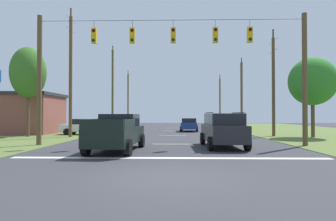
{
  "coord_description": "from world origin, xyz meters",
  "views": [
    {
      "loc": [
        0.23,
        -8.69,
        1.9
      ],
      "look_at": [
        -0.27,
        11.26,
        2.21
      ],
      "focal_mm": 30.33,
      "sensor_mm": 36.0,
      "label": 1
    }
  ],
  "objects_px": {
    "utility_pole_near_left": "(220,100)",
    "distant_car_oncoming": "(189,124)",
    "pickup_truck": "(117,132)",
    "distant_car_crossing_white": "(85,126)",
    "overhead_signal_span": "(171,70)",
    "utility_pole_far_right": "(242,94)",
    "suv_black": "(223,129)",
    "roadside_store": "(13,113)",
    "utility_pole_far_left": "(71,73)",
    "utility_pole_distant_right": "(113,87)",
    "tree_roadside_far_right": "(313,82)",
    "utility_pole_distant_left": "(128,98)",
    "tree_roadside_right": "(28,73)",
    "utility_pole_mid_right": "(273,83)"
  },
  "relations": [
    {
      "from": "overhead_signal_span",
      "to": "utility_pole_far_left",
      "type": "xyz_separation_m",
      "value": [
        -8.71,
        6.5,
        0.83
      ]
    },
    {
      "from": "tree_roadside_right",
      "to": "tree_roadside_far_right",
      "type": "bearing_deg",
      "value": -0.5
    },
    {
      "from": "tree_roadside_far_right",
      "to": "suv_black",
      "type": "bearing_deg",
      "value": -139.72
    },
    {
      "from": "distant_car_oncoming",
      "to": "utility_pole_far_left",
      "type": "relative_size",
      "value": 0.4
    },
    {
      "from": "utility_pole_distant_right",
      "to": "utility_pole_distant_left",
      "type": "height_order",
      "value": "utility_pole_distant_right"
    },
    {
      "from": "overhead_signal_span",
      "to": "distant_car_oncoming",
      "type": "relative_size",
      "value": 3.81
    },
    {
      "from": "suv_black",
      "to": "roadside_store",
      "type": "xyz_separation_m",
      "value": [
        -19.5,
        11.99,
        1.02
      ]
    },
    {
      "from": "distant_car_crossing_white",
      "to": "utility_pole_far_right",
      "type": "height_order",
      "value": "utility_pole_far_right"
    },
    {
      "from": "utility_pole_distant_left",
      "to": "distant_car_oncoming",
      "type": "bearing_deg",
      "value": -62.95
    },
    {
      "from": "pickup_truck",
      "to": "tree_roadside_far_right",
      "type": "bearing_deg",
      "value": 32.05
    },
    {
      "from": "pickup_truck",
      "to": "tree_roadside_right",
      "type": "distance_m",
      "value": 14.31
    },
    {
      "from": "utility_pole_distant_left",
      "to": "utility_pole_mid_right",
      "type": "bearing_deg",
      "value": -58.21
    },
    {
      "from": "distant_car_oncoming",
      "to": "tree_roadside_far_right",
      "type": "distance_m",
      "value": 13.94
    },
    {
      "from": "suv_black",
      "to": "utility_pole_distant_right",
      "type": "relative_size",
      "value": 0.43
    },
    {
      "from": "pickup_truck",
      "to": "roadside_store",
      "type": "height_order",
      "value": "roadside_store"
    },
    {
      "from": "pickup_truck",
      "to": "distant_car_oncoming",
      "type": "height_order",
      "value": "pickup_truck"
    },
    {
      "from": "overhead_signal_span",
      "to": "utility_pole_distant_left",
      "type": "height_order",
      "value": "utility_pole_distant_left"
    },
    {
      "from": "distant_car_oncoming",
      "to": "tree_roadside_far_right",
      "type": "bearing_deg",
      "value": -41.84
    },
    {
      "from": "distant_car_crossing_white",
      "to": "utility_pole_distant_right",
      "type": "bearing_deg",
      "value": 89.33
    },
    {
      "from": "suv_black",
      "to": "distant_car_oncoming",
      "type": "height_order",
      "value": "suv_black"
    },
    {
      "from": "utility_pole_distant_right",
      "to": "distant_car_oncoming",
      "type": "bearing_deg",
      "value": -28.22
    },
    {
      "from": "utility_pole_far_left",
      "to": "roadside_store",
      "type": "height_order",
      "value": "utility_pole_far_left"
    },
    {
      "from": "utility_pole_far_left",
      "to": "tree_roadside_far_right",
      "type": "height_order",
      "value": "utility_pole_far_left"
    },
    {
      "from": "pickup_truck",
      "to": "roadside_store",
      "type": "bearing_deg",
      "value": 134.83
    },
    {
      "from": "utility_pole_near_left",
      "to": "utility_pole_distant_left",
      "type": "relative_size",
      "value": 0.94
    },
    {
      "from": "overhead_signal_span",
      "to": "utility_pole_far_right",
      "type": "distance_m",
      "value": 23.28
    },
    {
      "from": "pickup_truck",
      "to": "utility_pole_distant_left",
      "type": "bearing_deg",
      "value": 98.67
    },
    {
      "from": "overhead_signal_span",
      "to": "tree_roadside_far_right",
      "type": "bearing_deg",
      "value": 29.22
    },
    {
      "from": "pickup_truck",
      "to": "utility_pole_distant_left",
      "type": "relative_size",
      "value": 0.53
    },
    {
      "from": "pickup_truck",
      "to": "utility_pole_far_left",
      "type": "relative_size",
      "value": 0.49
    },
    {
      "from": "utility_pole_near_left",
      "to": "distant_car_oncoming",
      "type": "bearing_deg",
      "value": -107.8
    },
    {
      "from": "utility_pole_distant_right",
      "to": "tree_roadside_right",
      "type": "relative_size",
      "value": 1.46
    },
    {
      "from": "pickup_truck",
      "to": "utility_pole_far_right",
      "type": "height_order",
      "value": "utility_pole_far_right"
    },
    {
      "from": "suv_black",
      "to": "utility_pole_distant_left",
      "type": "distance_m",
      "value": 39.24
    },
    {
      "from": "pickup_truck",
      "to": "suv_black",
      "type": "height_order",
      "value": "suv_black"
    },
    {
      "from": "utility_pole_distant_left",
      "to": "tree_roadside_right",
      "type": "distance_m",
      "value": 29.79
    },
    {
      "from": "utility_pole_mid_right",
      "to": "utility_pole_distant_right",
      "type": "bearing_deg",
      "value": 142.55
    },
    {
      "from": "utility_pole_near_left",
      "to": "roadside_store",
      "type": "distance_m",
      "value": 36.69
    },
    {
      "from": "overhead_signal_span",
      "to": "distant_car_oncoming",
      "type": "bearing_deg",
      "value": 83.07
    },
    {
      "from": "utility_pole_far_left",
      "to": "tree_roadside_far_right",
      "type": "relative_size",
      "value": 1.64
    },
    {
      "from": "distant_car_crossing_white",
      "to": "utility_pole_distant_left",
      "type": "bearing_deg",
      "value": 90.65
    },
    {
      "from": "suv_black",
      "to": "utility_pole_mid_right",
      "type": "distance_m",
      "value": 11.06
    },
    {
      "from": "pickup_truck",
      "to": "distant_car_crossing_white",
      "type": "xyz_separation_m",
      "value": [
        -5.63,
        12.17,
        -0.18
      ]
    },
    {
      "from": "utility_pole_distant_right",
      "to": "tree_roadside_right",
      "type": "xyz_separation_m",
      "value": [
        -4.26,
        -14.18,
        -0.16
      ]
    },
    {
      "from": "overhead_signal_span",
      "to": "utility_pole_near_left",
      "type": "bearing_deg",
      "value": 76.59
    },
    {
      "from": "utility_pole_mid_right",
      "to": "roadside_store",
      "type": "distance_m",
      "value": 25.78
    },
    {
      "from": "utility_pole_distant_right",
      "to": "roadside_store",
      "type": "relative_size",
      "value": 1.23
    },
    {
      "from": "utility_pole_far_left",
      "to": "tree_roadside_far_right",
      "type": "xyz_separation_m",
      "value": [
        20.57,
        0.13,
        -0.79
      ]
    },
    {
      "from": "utility_pole_distant_left",
      "to": "tree_roadside_right",
      "type": "relative_size",
      "value": 1.33
    },
    {
      "from": "utility_pole_distant_left",
      "to": "tree_roadside_right",
      "type": "height_order",
      "value": "utility_pole_distant_left"
    }
  ]
}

